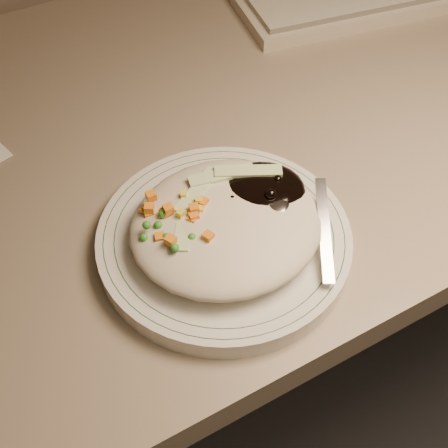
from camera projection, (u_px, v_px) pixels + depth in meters
desk at (195, 223)px, 0.93m from camera, size 1.40×0.70×0.74m
plate at (224, 241)px, 0.63m from camera, size 0.26×0.26×0.02m
plate_rim at (224, 234)px, 0.62m from camera, size 0.24×0.24×0.00m
meal at (228, 219)px, 0.61m from camera, size 0.21×0.19×0.05m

